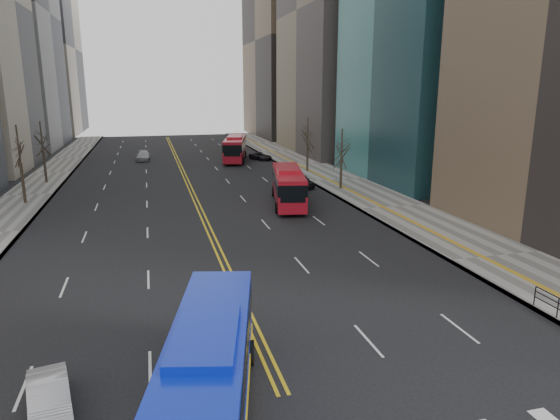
% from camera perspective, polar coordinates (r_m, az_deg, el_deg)
% --- Properties ---
extents(sidewalk_right, '(7.00, 130.00, 0.15)m').
position_cam_1_polar(sidewalk_right, '(60.52, 6.52, 3.42)').
color(sidewalk_right, slate).
rests_on(sidewalk_right, ground).
extents(sidewalk_left, '(5.00, 130.00, 0.15)m').
position_cam_1_polar(sidewalk_left, '(57.81, -26.76, 1.52)').
color(sidewalk_left, slate).
rests_on(sidewalk_left, ground).
extents(centerline, '(0.55, 100.00, 0.01)m').
position_cam_1_polar(centerline, '(66.48, -10.97, 4.13)').
color(centerline, gold).
rests_on(centerline, ground).
extents(street_trees, '(35.20, 47.20, 7.60)m').
position_cam_1_polar(street_trees, '(45.49, -18.46, 5.48)').
color(street_trees, '#32281E').
rests_on(street_trees, ground).
extents(blue_bus, '(5.24, 12.25, 3.49)m').
position_cam_1_polar(blue_bus, '(17.12, -8.33, -18.41)').
color(blue_bus, '#0B20AA').
rests_on(blue_bus, ground).
extents(red_bus_near, '(4.77, 11.45, 3.54)m').
position_cam_1_polar(red_bus_near, '(47.66, 0.95, 3.01)').
color(red_bus_near, '#B11221').
rests_on(red_bus_near, ground).
extents(red_bus_far, '(5.50, 12.24, 3.76)m').
position_cam_1_polar(red_bus_far, '(76.77, -5.17, 7.17)').
color(red_bus_far, '#B11221').
rests_on(red_bus_far, ground).
extents(car_white, '(2.09, 3.97, 1.25)m').
position_cam_1_polar(car_white, '(19.77, -24.88, -18.99)').
color(car_white, silver).
rests_on(car_white, ground).
extents(car_dark_mid, '(2.49, 4.59, 1.48)m').
position_cam_1_polar(car_dark_mid, '(56.19, 2.37, 3.38)').
color(car_dark_mid, black).
rests_on(car_dark_mid, ground).
extents(car_silver, '(2.16, 4.88, 1.39)m').
position_cam_1_polar(car_silver, '(79.90, -15.36, 5.99)').
color(car_silver, '#98999D').
rests_on(car_silver, ground).
extents(car_dark_far, '(3.42, 4.54, 1.15)m').
position_cam_1_polar(car_dark_far, '(77.69, -2.24, 6.17)').
color(car_dark_far, black).
rests_on(car_dark_far, ground).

